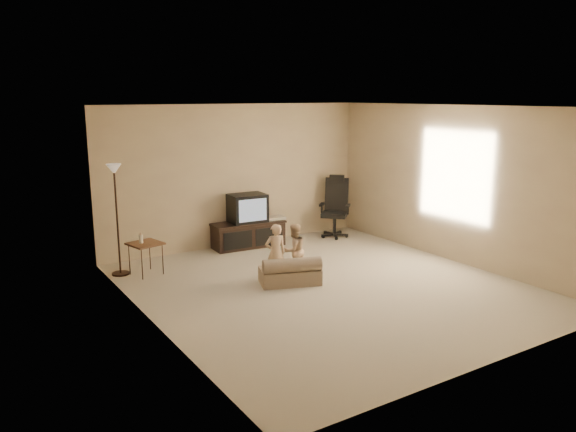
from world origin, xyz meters
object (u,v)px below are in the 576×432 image
child_sofa (291,273)px  toddler_left (275,253)px  tv_stand (248,225)px  side_table (145,244)px  toddler_right (294,250)px  floor_lamp (116,195)px  office_chair (335,215)px

child_sofa → toddler_left: size_ratio=1.11×
tv_stand → side_table: bearing=-160.8°
side_table → toddler_right: 2.23m
floor_lamp → side_table: bearing=-31.1°
side_table → toddler_left: (1.47, -1.33, -0.05)m
office_chair → toddler_right: 2.57m
office_chair → child_sofa: (-2.23, -1.90, -0.25)m
side_table → child_sofa: side_table is taller
floor_lamp → toddler_left: 2.50m
office_chair → floor_lamp: 4.23m
toddler_left → office_chair: bearing=-133.2°
office_chair → tv_stand: bearing=-141.1°
floor_lamp → office_chair: bearing=2.2°
tv_stand → toddler_right: tv_stand is taller
tv_stand → office_chair: bearing=-3.1°
side_table → toddler_left: size_ratio=0.77×
office_chair → toddler_left: bearing=-98.5°
side_table → child_sofa: (1.60, -1.54, -0.31)m
floor_lamp → tv_stand: bearing=8.8°
tv_stand → toddler_left: bearing=-103.4°
office_chair → floor_lamp: floor_lamp is taller
child_sofa → toddler_left: bearing=139.7°
side_table → child_sofa: bearing=-44.0°
floor_lamp → child_sofa: bearing=-42.1°
tv_stand → floor_lamp: floor_lamp is taller
office_chair → floor_lamp: size_ratio=0.69×
floor_lamp → child_sofa: (1.93, -1.74, -1.05)m
side_table → toddler_right: toddler_right is taller
side_table → toddler_right: bearing=-34.6°
office_chair → floor_lamp: bearing=-132.0°
office_chair → side_table: (-3.82, -0.36, 0.06)m
toddler_left → toddler_right: (0.36, 0.06, -0.03)m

